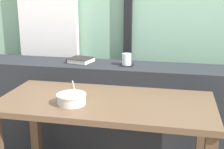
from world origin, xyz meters
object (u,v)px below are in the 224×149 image
object	(u,v)px
breakfast_table	(105,118)
coaster_square	(127,65)
soup_bowl	(72,99)
juice_glass	(127,59)
closed_book	(81,60)

from	to	relation	value
breakfast_table	coaster_square	world-z (taller)	coaster_square
soup_bowl	juice_glass	bearing A→B (deg)	72.28
breakfast_table	juice_glass	size ratio (longest dim) A/B	14.78
breakfast_table	closed_book	world-z (taller)	closed_book
coaster_square	soup_bowl	bearing A→B (deg)	-107.72
coaster_square	soup_bowl	world-z (taller)	soup_bowl
coaster_square	juice_glass	distance (m)	0.04
juice_glass	closed_book	bearing A→B (deg)	176.76
breakfast_table	closed_book	distance (m)	0.71
closed_book	soup_bowl	size ratio (longest dim) A/B	1.21
breakfast_table	closed_book	xyz separation A→B (m)	(-0.33, 0.58, 0.22)
coaster_square	soup_bowl	size ratio (longest dim) A/B	0.58
breakfast_table	closed_book	bearing A→B (deg)	119.85
breakfast_table	coaster_square	bearing A→B (deg)	86.34
breakfast_table	juice_glass	world-z (taller)	juice_glass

